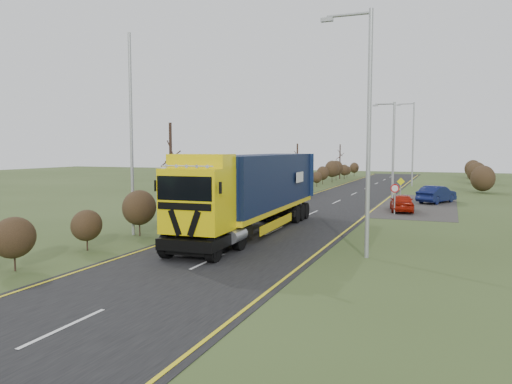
{
  "coord_description": "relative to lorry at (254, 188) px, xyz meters",
  "views": [
    {
      "loc": [
        8.98,
        -21.64,
        4.54
      ],
      "look_at": [
        -1.02,
        3.85,
        2.14
      ],
      "focal_mm": 35.0,
      "sensor_mm": 36.0,
      "label": 1
    }
  ],
  "objects": [
    {
      "name": "ground",
      "position": [
        0.8,
        -2.94,
        -2.44
      ],
      "size": [
        160.0,
        160.0,
        0.0
      ],
      "primitive_type": "plane",
      "color": "#36471E",
      "rests_on": "ground"
    },
    {
      "name": "road",
      "position": [
        0.8,
        7.06,
        -2.43
      ],
      "size": [
        8.0,
        120.0,
        0.02
      ],
      "primitive_type": "cube",
      "color": "black",
      "rests_on": "ground"
    },
    {
      "name": "layby",
      "position": [
        7.3,
        17.06,
        -2.43
      ],
      "size": [
        6.0,
        18.0,
        0.02
      ],
      "primitive_type": "cube",
      "color": "#33302D",
      "rests_on": "ground"
    },
    {
      "name": "lane_markings",
      "position": [
        0.8,
        6.75,
        -2.41
      ],
      "size": [
        7.52,
        116.0,
        0.01
      ],
      "color": "yellow",
      "rests_on": "road"
    },
    {
      "name": "hedgerow",
      "position": [
        -5.2,
        4.95,
        -0.82
      ],
      "size": [
        2.24,
        102.04,
        6.05
      ],
      "color": "#2F2215",
      "rests_on": "ground"
    },
    {
      "name": "lorry",
      "position": [
        0.0,
        0.0,
        0.0
      ],
      "size": [
        3.03,
        15.52,
        4.3
      ],
      "rotation": [
        0.0,
        0.0,
        0.04
      ],
      "color": "black",
      "rests_on": "ground"
    },
    {
      "name": "car_red_hatchback",
      "position": [
        6.55,
        12.37,
        -1.79
      ],
      "size": [
        2.12,
        4.04,
        1.31
      ],
      "primitive_type": "imported",
      "rotation": [
        0.0,
        0.0,
        3.3
      ],
      "color": "#A81708",
      "rests_on": "ground"
    },
    {
      "name": "car_blue_sedan",
      "position": [
        8.71,
        19.36,
        -1.73
      ],
      "size": [
        3.19,
        4.58,
        1.43
      ],
      "primitive_type": "imported",
      "rotation": [
        0.0,
        0.0,
        2.71
      ],
      "color": "#0B123C",
      "rests_on": "ground"
    },
    {
      "name": "streetlight_near",
      "position": [
        6.46,
        -3.86,
        3.17
      ],
      "size": [
        2.14,
        0.2,
        10.12
      ],
      "color": "#9FA2A4",
      "rests_on": "ground"
    },
    {
      "name": "streetlight_mid",
      "position": [
        5.5,
        14.93,
        1.97
      ],
      "size": [
        1.73,
        0.18,
        8.06
      ],
      "color": "#9FA2A4",
      "rests_on": "ground"
    },
    {
      "name": "streetlight_far",
      "position": [
        5.26,
        38.11,
        3.11
      ],
      "size": [
        2.12,
        0.2,
        10.02
      ],
      "color": "#9FA2A4",
      "rests_on": "ground"
    },
    {
      "name": "left_pole",
      "position": [
        -5.71,
        -2.77,
        2.77
      ],
      "size": [
        0.16,
        0.16,
        10.43
      ],
      "primitive_type": "cylinder",
      "color": "#9FA2A4",
      "rests_on": "ground"
    },
    {
      "name": "speed_sign",
      "position": [
        6.24,
        10.43,
        -0.99
      ],
      "size": [
        0.58,
        0.1,
        2.11
      ],
      "color": "#9FA2A4",
      "rests_on": "ground"
    },
    {
      "name": "warning_board",
      "position": [
        5.51,
        22.66,
        -1.31
      ],
      "size": [
        0.71,
        0.11,
        1.87
      ],
      "color": "#9FA2A4",
      "rests_on": "ground"
    }
  ]
}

